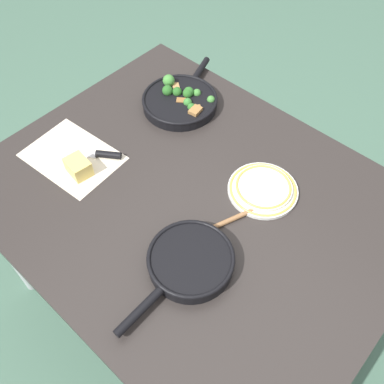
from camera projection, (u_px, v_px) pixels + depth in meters
The scene contains 9 objects.
ground_plane at pixel (192, 297), 1.96m from camera, with size 14.00×14.00×0.00m, color #476B56.
dining_table_red at pixel (192, 210), 1.40m from camera, with size 1.30×1.03×0.77m.
skillet_broccoli at pixel (181, 100), 1.58m from camera, with size 0.28×0.40×0.07m.
skillet_eggs at pixel (190, 261), 1.17m from camera, with size 0.24×0.40×0.05m.
wooden_spoon at pixel (215, 227), 1.26m from camera, with size 0.17×0.38×0.02m.
parchment_sheet at pixel (72, 157), 1.44m from camera, with size 0.33×0.25×0.00m.
grater_knife at pixel (93, 154), 1.44m from camera, with size 0.24×0.18×0.02m.
cheese_block at pixel (78, 167), 1.38m from camera, with size 0.09×0.07×0.06m.
dinner_plate_stack at pixel (263, 189), 1.34m from camera, with size 0.22×0.22×0.03m.
Camera 1 is at (0.54, -0.59, 1.85)m, focal length 40.00 mm.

